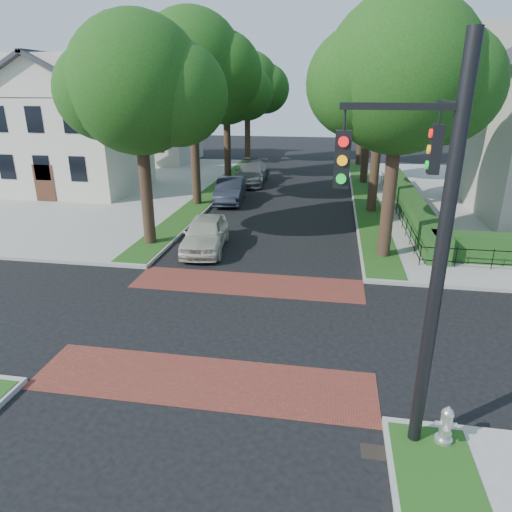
# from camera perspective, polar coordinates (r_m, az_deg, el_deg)

# --- Properties ---
(ground) EXTENTS (120.00, 120.00, 0.00)m
(ground) POSITION_cam_1_polar(r_m,az_deg,el_deg) (15.10, -3.34, -8.36)
(ground) COLOR black
(ground) RESTS_ON ground
(sidewalk_nw) EXTENTS (30.00, 30.00, 0.15)m
(sidewalk_nw) POSITION_cam_1_polar(r_m,az_deg,el_deg) (39.71, -25.55, 7.99)
(sidewalk_nw) COLOR gray
(sidewalk_nw) RESTS_ON ground
(crosswalk_far) EXTENTS (9.00, 2.20, 0.01)m
(crosswalk_far) POSITION_cam_1_polar(r_m,az_deg,el_deg) (17.91, -1.09, -3.49)
(crosswalk_far) COLOR maroon
(crosswalk_far) RESTS_ON ground
(crosswalk_near) EXTENTS (9.00, 2.20, 0.01)m
(crosswalk_near) POSITION_cam_1_polar(r_m,az_deg,el_deg) (12.48, -6.67, -15.28)
(crosswalk_near) COLOR maroon
(crosswalk_near) RESTS_ON ground
(storm_drain) EXTENTS (0.65, 0.45, 0.01)m
(storm_drain) POSITION_cam_1_polar(r_m,az_deg,el_deg) (10.79, 14.81, -22.65)
(storm_drain) COLOR black
(storm_drain) RESTS_ON ground
(grass_strip_ne) EXTENTS (1.60, 29.80, 0.02)m
(grass_strip_ne) POSITION_cam_1_polar(r_m,az_deg,el_deg) (32.86, 13.51, 7.35)
(grass_strip_ne) COLOR #154112
(grass_strip_ne) RESTS_ON sidewalk_ne
(grass_strip_nw) EXTENTS (1.60, 29.80, 0.02)m
(grass_strip_nw) POSITION_cam_1_polar(r_m,az_deg,el_deg) (33.84, -5.21, 8.20)
(grass_strip_nw) COLOR #154112
(grass_strip_nw) RESTS_ON sidewalk_nw
(tree_right_near) EXTENTS (7.75, 6.67, 10.66)m
(tree_right_near) POSITION_cam_1_polar(r_m,az_deg,el_deg) (20.30, 17.93, 20.52)
(tree_right_near) COLOR black
(tree_right_near) RESTS_ON sidewalk_ne
(tree_right_mid) EXTENTS (8.25, 7.09, 11.22)m
(tree_right_mid) POSITION_cam_1_polar(r_m,az_deg,el_deg) (28.27, 15.81, 21.16)
(tree_right_mid) COLOR black
(tree_right_mid) RESTS_ON sidewalk_ne
(tree_right_far) EXTENTS (7.25, 6.23, 9.74)m
(tree_right_far) POSITION_cam_1_polar(r_m,az_deg,el_deg) (37.21, 14.26, 19.27)
(tree_right_far) COLOR black
(tree_right_far) RESTS_ON sidewalk_ne
(tree_right_back) EXTENTS (7.50, 6.45, 10.20)m
(tree_right_back) POSITION_cam_1_polar(r_m,az_deg,el_deg) (46.20, 13.50, 19.88)
(tree_right_back) COLOR black
(tree_right_back) RESTS_ON sidewalk_ne
(tree_left_near) EXTENTS (7.50, 6.45, 10.20)m
(tree_left_near) POSITION_cam_1_polar(r_m,az_deg,el_deg) (21.82, -14.10, 19.85)
(tree_left_near) COLOR black
(tree_left_near) RESTS_ON sidewalk_nw
(tree_left_mid) EXTENTS (8.00, 6.88, 11.48)m
(tree_left_mid) POSITION_cam_1_polar(r_m,az_deg,el_deg) (29.39, -7.76, 22.34)
(tree_left_mid) COLOR black
(tree_left_mid) RESTS_ON sidewalk_nw
(tree_left_far) EXTENTS (7.00, 6.02, 9.86)m
(tree_left_far) POSITION_cam_1_polar(r_m,az_deg,el_deg) (38.06, -3.53, 20.14)
(tree_left_far) COLOR black
(tree_left_far) RESTS_ON sidewalk_nw
(tree_left_back) EXTENTS (7.75, 6.66, 10.44)m
(tree_left_back) POSITION_cam_1_polar(r_m,az_deg,el_deg) (46.90, -0.91, 20.57)
(tree_left_back) COLOR black
(tree_left_back) RESTS_ON sidewalk_nw
(hedge_main_road) EXTENTS (1.00, 18.00, 1.20)m
(hedge_main_road) POSITION_cam_1_polar(r_m,az_deg,el_deg) (29.02, 18.61, 6.36)
(hedge_main_road) COLOR #1B3D15
(hedge_main_road) RESTS_ON sidewalk_ne
(fence_main_road) EXTENTS (0.06, 18.00, 0.90)m
(fence_main_road) POSITION_cam_1_polar(r_m,az_deg,el_deg) (28.94, 17.00, 6.19)
(fence_main_road) COLOR black
(fence_main_road) RESTS_ON sidewalk_ne
(house_left_near) EXTENTS (10.00, 9.00, 10.14)m
(house_left_near) POSITION_cam_1_polar(r_m,az_deg,el_deg) (36.09, -22.25, 15.43)
(house_left_near) COLOR beige
(house_left_near) RESTS_ON sidewalk_nw
(house_left_far) EXTENTS (10.00, 9.00, 10.14)m
(house_left_far) POSITION_cam_1_polar(r_m,az_deg,el_deg) (48.62, -13.53, 17.24)
(house_left_far) COLOR #B4B1A2
(house_left_far) RESTS_ON sidewalk_nw
(traffic_signal) EXTENTS (2.17, 2.00, 8.00)m
(traffic_signal) POSITION_cam_1_polar(r_m,az_deg,el_deg) (9.05, 20.88, 2.66)
(traffic_signal) COLOR black
(traffic_signal) RESTS_ON sidewalk_se
(parked_car_front) EXTENTS (2.38, 4.86, 1.59)m
(parked_car_front) POSITION_cam_1_polar(r_m,az_deg,el_deg) (21.56, -6.38, 2.82)
(parked_car_front) COLOR beige
(parked_car_front) RESTS_ON ground
(parked_car_middle) EXTENTS (2.17, 5.02, 1.61)m
(parked_car_middle) POSITION_cam_1_polar(r_m,az_deg,el_deg) (30.67, -3.25, 8.21)
(parked_car_middle) COLOR #1E222D
(parked_car_middle) RESTS_ON ground
(parked_car_rear) EXTENTS (2.61, 5.92, 1.69)m
(parked_car_rear) POSITION_cam_1_polar(r_m,az_deg,el_deg) (36.79, -0.61, 10.35)
(parked_car_rear) COLOR slate
(parked_car_rear) RESTS_ON ground
(fire_hydrant) EXTENTS (0.45, 0.45, 0.88)m
(fire_hydrant) POSITION_cam_1_polar(r_m,az_deg,el_deg) (10.97, 22.63, -18.99)
(fire_hydrant) COLOR silver
(fire_hydrant) RESTS_ON sidewalk_se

